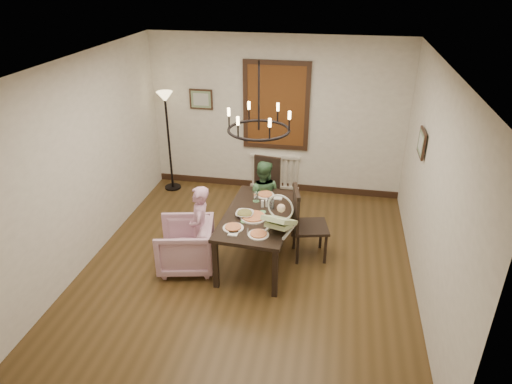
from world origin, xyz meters
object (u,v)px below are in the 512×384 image
(armchair, at_px, (186,245))
(elderly_woman, at_px, (200,235))
(floor_lamp, at_px, (169,143))
(chair_far, at_px, (263,189))
(dining_table, at_px, (258,219))
(seated_man, at_px, (263,202))
(drinking_glass, at_px, (271,204))
(chair_right, at_px, (311,223))
(baby_bouncer, at_px, (280,219))

(armchair, relative_size, elderly_woman, 0.75)
(floor_lamp, bearing_deg, chair_far, -21.91)
(elderly_woman, relative_size, floor_lamp, 0.56)
(dining_table, xyz_separation_m, armchair, (-0.95, -0.36, -0.32))
(chair_far, distance_m, armchair, 1.79)
(floor_lamp, bearing_deg, seated_man, -31.22)
(chair_far, distance_m, drinking_glass, 1.16)
(chair_right, bearing_deg, baby_bouncer, 135.95)
(chair_far, height_order, chair_right, chair_right)
(baby_bouncer, height_order, drinking_glass, baby_bouncer)
(baby_bouncer, bearing_deg, drinking_glass, 124.72)
(dining_table, relative_size, armchair, 2.17)
(chair_right, bearing_deg, chair_far, 27.40)
(baby_bouncer, bearing_deg, seated_man, 125.03)
(chair_far, height_order, elderly_woman, same)
(chair_right, bearing_deg, dining_table, 94.77)
(dining_table, xyz_separation_m, chair_right, (0.71, 0.22, -0.12))
(chair_far, xyz_separation_m, drinking_glass, (0.30, -1.07, 0.32))
(dining_table, relative_size, seated_man, 1.69)
(dining_table, xyz_separation_m, drinking_glass, (0.15, 0.16, 0.16))
(seated_man, bearing_deg, chair_right, 142.68)
(chair_far, bearing_deg, seated_man, -72.86)
(chair_far, bearing_deg, armchair, -108.04)
(drinking_glass, bearing_deg, chair_far, 105.47)
(chair_far, xyz_separation_m, armchair, (-0.81, -1.59, -0.16))
(dining_table, xyz_separation_m, floor_lamp, (-2.01, 1.98, 0.24))
(dining_table, bearing_deg, elderly_woman, -155.24)
(dining_table, relative_size, floor_lamp, 0.91)
(chair_right, xyz_separation_m, floor_lamp, (-2.72, 1.76, 0.36))
(armchair, bearing_deg, elderly_woman, 94.21)
(chair_right, relative_size, baby_bouncer, 2.12)
(dining_table, distance_m, floor_lamp, 2.84)
(dining_table, distance_m, drinking_glass, 0.28)
(chair_far, height_order, baby_bouncer, baby_bouncer)
(elderly_woman, height_order, floor_lamp, floor_lamp)
(seated_man, distance_m, baby_bouncer, 1.34)
(baby_bouncer, bearing_deg, floor_lamp, 150.32)
(dining_table, height_order, seated_man, seated_man)
(elderly_woman, bearing_deg, chair_right, 97.87)
(chair_far, relative_size, baby_bouncer, 1.97)
(armchair, relative_size, baby_bouncer, 1.48)
(baby_bouncer, distance_m, floor_lamp, 3.33)
(armchair, height_order, elderly_woman, elderly_woman)
(armchair, height_order, drinking_glass, drinking_glass)
(drinking_glass, bearing_deg, seated_man, 109.82)
(chair_right, xyz_separation_m, seated_man, (-0.79, 0.60, -0.06))
(seated_man, bearing_deg, baby_bouncer, 109.18)
(elderly_woman, bearing_deg, armchair, -85.47)
(dining_table, distance_m, armchair, 1.07)
(drinking_glass, bearing_deg, dining_table, -132.69)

